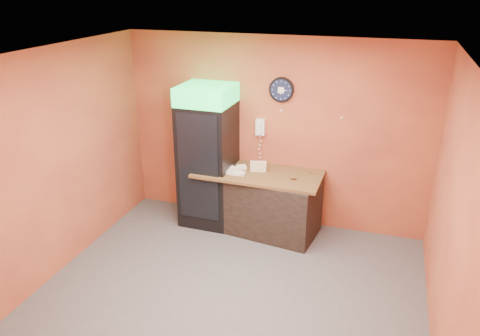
% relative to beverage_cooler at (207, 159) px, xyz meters
% --- Properties ---
extents(floor, '(4.50, 4.50, 0.00)m').
position_rel_beverage_cooler_xyz_m(floor, '(0.91, -1.60, -1.04)').
color(floor, '#47474C').
rests_on(floor, ground).
extents(back_wall, '(4.50, 0.02, 2.80)m').
position_rel_beverage_cooler_xyz_m(back_wall, '(0.91, 0.40, 0.36)').
color(back_wall, '#BC6035').
rests_on(back_wall, floor).
extents(left_wall, '(0.02, 4.00, 2.80)m').
position_rel_beverage_cooler_xyz_m(left_wall, '(-1.34, -1.60, 0.36)').
color(left_wall, '#BC6035').
rests_on(left_wall, floor).
extents(right_wall, '(0.02, 4.00, 2.80)m').
position_rel_beverage_cooler_xyz_m(right_wall, '(3.16, -1.60, 0.36)').
color(right_wall, '#BC6035').
rests_on(right_wall, floor).
extents(ceiling, '(4.50, 4.00, 0.02)m').
position_rel_beverage_cooler_xyz_m(ceiling, '(0.91, -1.60, 1.76)').
color(ceiling, white).
rests_on(ceiling, back_wall).
extents(beverage_cooler, '(0.75, 0.77, 2.12)m').
position_rel_beverage_cooler_xyz_m(beverage_cooler, '(0.00, 0.00, 0.00)').
color(beverage_cooler, black).
rests_on(beverage_cooler, floor).
extents(prep_counter, '(1.83, 1.01, 0.87)m').
position_rel_beverage_cooler_xyz_m(prep_counter, '(0.79, 0.01, -0.60)').
color(prep_counter, black).
rests_on(prep_counter, floor).
extents(wall_clock, '(0.35, 0.06, 0.35)m').
position_rel_beverage_cooler_xyz_m(wall_clock, '(1.00, 0.37, 1.02)').
color(wall_clock, black).
rests_on(wall_clock, back_wall).
extents(wall_phone, '(0.13, 0.11, 0.24)m').
position_rel_beverage_cooler_xyz_m(wall_phone, '(0.71, 0.34, 0.45)').
color(wall_phone, white).
rests_on(wall_phone, back_wall).
extents(butcher_paper, '(1.83, 0.89, 0.04)m').
position_rel_beverage_cooler_xyz_m(butcher_paper, '(0.79, 0.01, -0.14)').
color(butcher_paper, brown).
rests_on(butcher_paper, prep_counter).
extents(sub_roll_stack, '(0.25, 0.13, 0.15)m').
position_rel_beverage_cooler_xyz_m(sub_roll_stack, '(0.77, 0.05, -0.05)').
color(sub_roll_stack, beige).
rests_on(sub_roll_stack, butcher_paper).
extents(wrapped_sandwich_left, '(0.31, 0.20, 0.04)m').
position_rel_beverage_cooler_xyz_m(wrapped_sandwich_left, '(0.29, -0.05, -0.10)').
color(wrapped_sandwich_left, white).
rests_on(wrapped_sandwich_left, butcher_paper).
extents(wrapped_sandwich_mid, '(0.28, 0.12, 0.04)m').
position_rel_beverage_cooler_xyz_m(wrapped_sandwich_mid, '(0.50, -0.16, -0.10)').
color(wrapped_sandwich_mid, white).
rests_on(wrapped_sandwich_mid, butcher_paper).
extents(wrapped_sandwich_right, '(0.33, 0.26, 0.04)m').
position_rel_beverage_cooler_xyz_m(wrapped_sandwich_right, '(0.43, 0.03, -0.10)').
color(wrapped_sandwich_right, white).
rests_on(wrapped_sandwich_right, butcher_paper).
extents(kitchen_tool, '(0.06, 0.06, 0.06)m').
position_rel_beverage_cooler_xyz_m(kitchen_tool, '(0.42, 0.03, -0.09)').
color(kitchen_tool, silver).
rests_on(kitchen_tool, butcher_paper).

